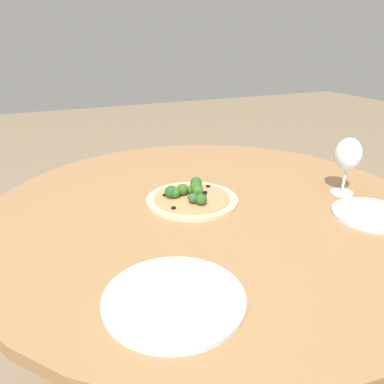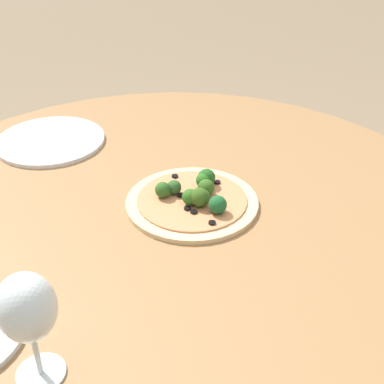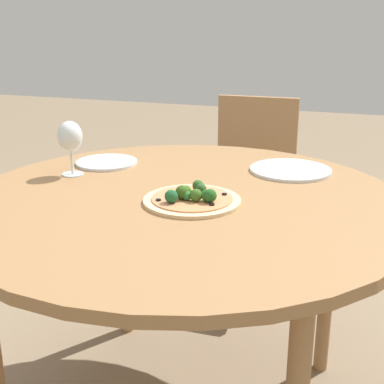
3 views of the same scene
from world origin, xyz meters
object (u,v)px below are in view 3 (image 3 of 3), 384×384
(pizza, at_px, (192,198))
(plate_far, at_px, (107,162))
(plate_near, at_px, (290,170))
(wine_glass, at_px, (70,138))
(chair, at_px, (251,187))

(pizza, height_order, plate_far, pizza)
(plate_far, bearing_deg, plate_near, -79.83)
(pizza, bearing_deg, wine_glass, 73.76)
(pizza, distance_m, plate_far, 0.50)
(wine_glass, relative_size, plate_far, 0.83)
(wine_glass, height_order, plate_far, wine_glass)
(chair, height_order, plate_near, chair)
(chair, height_order, wine_glass, wine_glass)
(chair, xyz_separation_m, plate_near, (-0.66, -0.27, 0.28))
(chair, distance_m, pizza, 1.09)
(chair, bearing_deg, plate_far, -115.61)
(wine_glass, xyz_separation_m, plate_far, (0.15, -0.04, -0.12))
(pizza, relative_size, wine_glass, 1.54)
(pizza, distance_m, wine_glass, 0.48)
(chair, relative_size, plate_far, 4.20)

